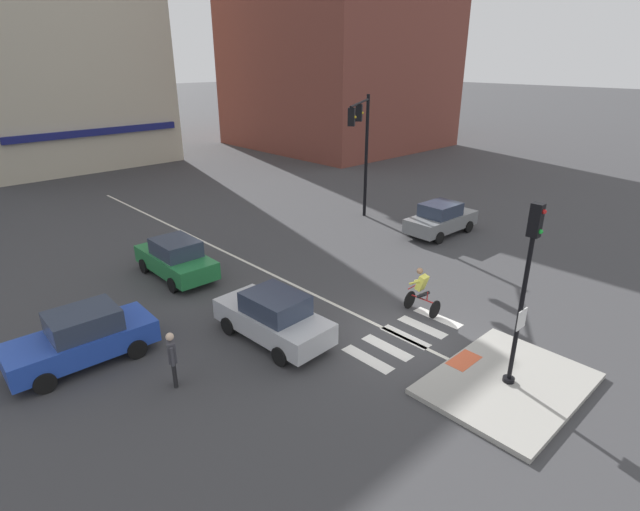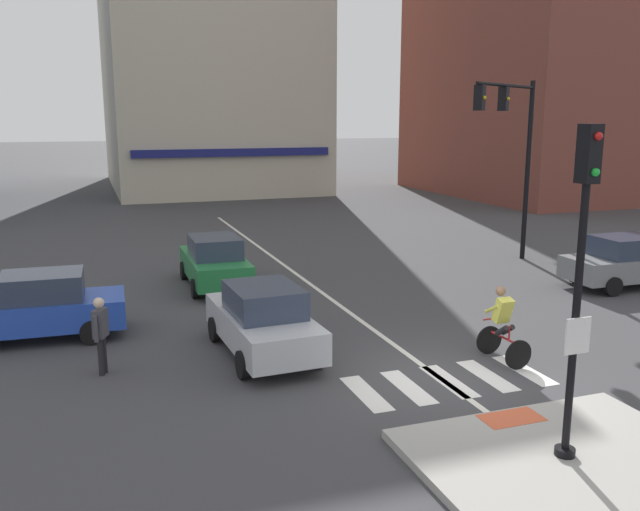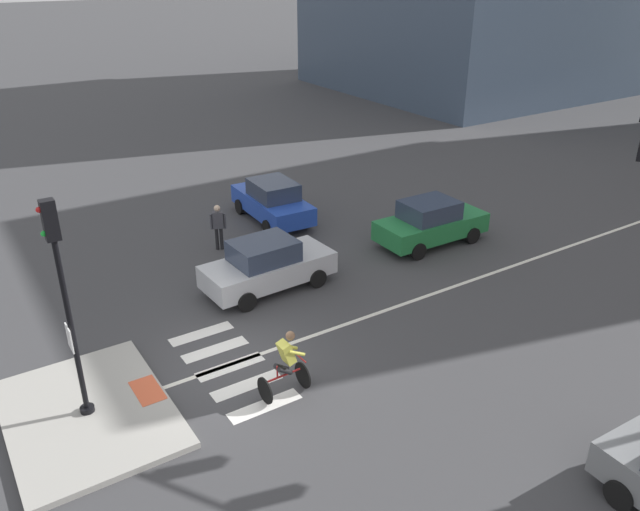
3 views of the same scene
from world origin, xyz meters
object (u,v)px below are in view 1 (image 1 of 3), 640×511
Objects in this scene: traffic_light_mast at (362,138)px; car_grey_cross_right at (441,219)px; car_blue_cross_left at (82,338)px; signal_pole at (526,281)px; cyclist at (422,290)px; car_green_westbound_far at (176,258)px; car_silver_westbound_near at (273,317)px; pedestrian_at_curb_left at (172,355)px.

car_grey_cross_right is (1.66, -4.03, -3.77)m from traffic_light_mast.
car_grey_cross_right is (17.40, -0.69, 0.00)m from car_blue_cross_left.
signal_pole reaches higher than car_grey_cross_right.
signal_pole is 1.23× the size of car_grey_cross_right.
signal_pole is at bearing -112.11° from cyclist.
car_green_westbound_far is (-10.74, 0.36, -3.77)m from traffic_light_mast.
car_grey_cross_right is 12.72m from car_silver_westbound_near.
car_green_westbound_far is at bearing 103.23° from signal_pole.
pedestrian_at_curb_left is at bearing -172.11° from car_grey_cross_right.
traffic_light_mast is at bearing 54.46° from cyclist.
pedestrian_at_curb_left is (-16.04, -2.22, 0.17)m from car_grey_cross_right.
car_green_westbound_far is 2.47× the size of pedestrian_at_curb_left.
car_silver_westbound_near is at bearing -170.13° from car_grey_cross_right.
cyclist reaches higher than car_green_westbound_far.
traffic_light_mast reaches higher than car_silver_westbound_near.
traffic_light_mast is 5.77m from car_grey_cross_right.
pedestrian_at_curb_left is at bearing 165.87° from cyclist.
traffic_light_mast is at bearing 23.52° from pedestrian_at_curb_left.
car_silver_westbound_near is 3.51m from pedestrian_at_curb_left.
car_blue_cross_left is 17.42m from car_grey_cross_right.
signal_pole reaches higher than car_blue_cross_left.
pedestrian_at_curb_left reaches higher than car_green_westbound_far.
signal_pole is at bearing -43.45° from pedestrian_at_curb_left.
traffic_light_mast is at bearing -1.95° from car_green_westbound_far.
signal_pole is at bearing -63.49° from car_silver_westbound_near.
car_green_westbound_far and car_silver_westbound_near have the same top height.
signal_pole is 5.11m from cyclist.
cyclist reaches higher than car_silver_westbound_near.
pedestrian_at_curb_left is (-8.40, 2.11, 0.11)m from cyclist.
car_grey_cross_right is (12.40, -4.40, 0.00)m from car_green_westbound_far.
signal_pole is 14.82m from traffic_light_mast.
traffic_light_mast is 16.53m from car_blue_cross_left.
signal_pole is 9.47m from pedestrian_at_curb_left.
traffic_light_mast is 1.61× the size of car_green_westbound_far.
traffic_light_mast is 10.94m from cyclist.
car_green_westbound_far and car_grey_cross_right have the same top height.
car_silver_westbound_near is 5.35m from cyclist.
car_grey_cross_right and car_silver_westbound_near have the same top height.
car_grey_cross_right is (9.35, 8.55, -2.39)m from signal_pole.
traffic_light_mast is at bearing 29.75° from car_silver_westbound_near.
traffic_light_mast is at bearing 11.98° from car_blue_cross_left.
pedestrian_at_curb_left is (-14.38, -6.26, -3.60)m from traffic_light_mast.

